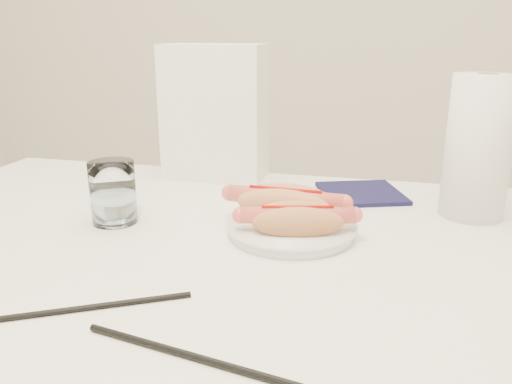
% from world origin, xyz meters
% --- Properties ---
extents(table, '(1.20, 0.80, 0.75)m').
position_xyz_m(table, '(0.00, 0.00, 0.69)').
color(table, white).
rests_on(table, ground).
extents(plate, '(0.22, 0.22, 0.02)m').
position_xyz_m(plate, '(0.11, 0.06, 0.76)').
color(plate, white).
rests_on(plate, table).
extents(hotdog_left, '(0.18, 0.08, 0.05)m').
position_xyz_m(hotdog_left, '(0.09, 0.10, 0.79)').
color(hotdog_left, tan).
rests_on(hotdog_left, plate).
extents(hotdog_right, '(0.16, 0.09, 0.04)m').
position_xyz_m(hotdog_right, '(0.12, 0.03, 0.79)').
color(hotdog_right, '#CA824F').
rests_on(hotdog_right, plate).
extents(water_glass, '(0.07, 0.07, 0.10)m').
position_xyz_m(water_glass, '(-0.17, 0.05, 0.80)').
color(water_glass, silver).
rests_on(water_glass, table).
extents(chopstick_near, '(0.19, 0.11, 0.01)m').
position_xyz_m(chopstick_near, '(-0.06, -0.21, 0.75)').
color(chopstick_near, black).
rests_on(chopstick_near, table).
extents(chopstick_far, '(0.23, 0.05, 0.01)m').
position_xyz_m(chopstick_far, '(0.07, -0.27, 0.75)').
color(chopstick_far, black).
rests_on(chopstick_far, table).
extents(napkin_box, '(0.20, 0.11, 0.27)m').
position_xyz_m(napkin_box, '(-0.10, 0.35, 0.89)').
color(napkin_box, white).
rests_on(napkin_box, table).
extents(navy_napkin, '(0.18, 0.18, 0.01)m').
position_xyz_m(navy_napkin, '(0.20, 0.29, 0.75)').
color(navy_napkin, '#111135').
rests_on(navy_napkin, table).
extents(paper_towel_roll, '(0.12, 0.12, 0.23)m').
position_xyz_m(paper_towel_roll, '(0.39, 0.22, 0.87)').
color(paper_towel_roll, white).
rests_on(paper_towel_roll, table).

